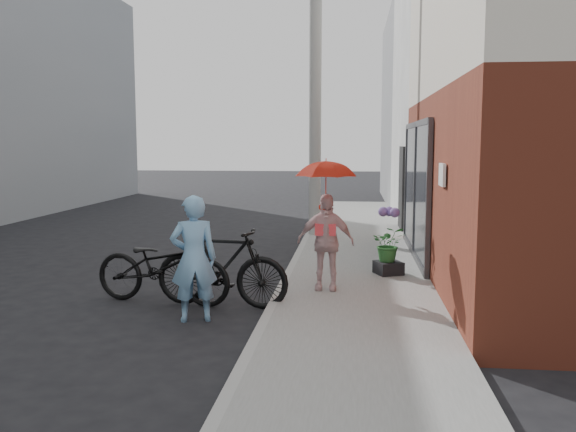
% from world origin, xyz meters
% --- Properties ---
extents(ground, '(80.00, 80.00, 0.00)m').
position_xyz_m(ground, '(0.00, 0.00, 0.00)').
color(ground, black).
rests_on(ground, ground).
extents(sidewalk, '(2.20, 24.00, 0.12)m').
position_xyz_m(sidewalk, '(2.10, 2.00, 0.06)').
color(sidewalk, gray).
rests_on(sidewalk, ground).
extents(curb, '(0.12, 24.00, 0.12)m').
position_xyz_m(curb, '(0.94, 2.00, 0.06)').
color(curb, '#9E9E99').
rests_on(curb, ground).
extents(plaster_building, '(8.00, 6.00, 7.00)m').
position_xyz_m(plaster_building, '(7.20, 9.00, 3.50)').
color(plaster_building, white).
rests_on(plaster_building, ground).
extents(east_building_far, '(8.00, 8.00, 7.00)m').
position_xyz_m(east_building_far, '(7.20, 16.00, 3.50)').
color(east_building_far, gray).
rests_on(east_building_far, ground).
extents(utility_pole, '(0.28, 0.28, 7.00)m').
position_xyz_m(utility_pole, '(1.10, 6.00, 3.50)').
color(utility_pole, '#9E9E99').
rests_on(utility_pole, ground).
extents(officer, '(0.67, 0.54, 1.60)m').
position_xyz_m(officer, '(0.01, -0.71, 0.80)').
color(officer, '#7BB1DB').
rests_on(officer, ground).
extents(bike_left, '(2.12, 1.05, 1.06)m').
position_xyz_m(bike_left, '(-0.65, 0.07, 0.53)').
color(bike_left, black).
rests_on(bike_left, ground).
extents(bike_right, '(1.93, 0.76, 1.13)m').
position_xyz_m(bike_right, '(0.21, -0.03, 0.56)').
color(bike_right, black).
rests_on(bike_right, ground).
extents(kimono_woman, '(0.83, 0.37, 1.40)m').
position_xyz_m(kimono_woman, '(1.60, 0.65, 0.82)').
color(kimono_woman, beige).
rests_on(kimono_woman, sidewalk).
extents(parasol, '(0.86, 0.86, 0.75)m').
position_xyz_m(parasol, '(1.60, 0.65, 1.89)').
color(parasol, red).
rests_on(parasol, kimono_woman).
extents(planter, '(0.51, 0.51, 0.21)m').
position_xyz_m(planter, '(2.57, 1.78, 0.22)').
color(planter, black).
rests_on(planter, sidewalk).
extents(potted_plant, '(0.52, 0.45, 0.58)m').
position_xyz_m(potted_plant, '(2.57, 1.78, 0.61)').
color(potted_plant, '#2A692E').
rests_on(potted_plant, planter).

